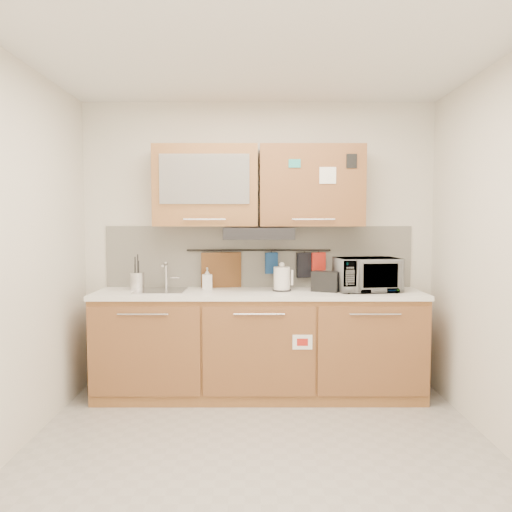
{
  "coord_description": "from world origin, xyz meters",
  "views": [
    {
      "loc": [
        -0.03,
        -3.09,
        1.52
      ],
      "look_at": [
        -0.02,
        1.05,
        1.24
      ],
      "focal_mm": 35.0,
      "sensor_mm": 36.0,
      "label": 1
    }
  ],
  "objects": [
    {
      "name": "pot_holder",
      "position": [
        0.55,
        1.44,
        1.16
      ],
      "size": [
        0.13,
        0.07,
        0.16
      ],
      "primitive_type": "cube",
      "rotation": [
        0.0,
        0.0,
        0.35
      ],
      "color": "red",
      "rests_on": "utensil_rail"
    },
    {
      "name": "kettle",
      "position": [
        0.2,
        1.22,
        1.02
      ],
      "size": [
        0.19,
        0.17,
        0.25
      ],
      "rotation": [
        0.0,
        0.0,
        0.25
      ],
      "color": "white",
      "rests_on": "countertop"
    },
    {
      "name": "backsplash",
      "position": [
        0.0,
        1.49,
        1.2
      ],
      "size": [
        2.8,
        0.02,
        0.56
      ],
      "primitive_type": "cube",
      "color": "silver",
      "rests_on": "countertop"
    },
    {
      "name": "sink",
      "position": [
        -0.85,
        1.21,
        0.92
      ],
      "size": [
        0.42,
        0.4,
        0.26
      ],
      "color": "silver",
      "rests_on": "countertop"
    },
    {
      "name": "utensil_rail",
      "position": [
        0.0,
        1.45,
        1.26
      ],
      "size": [
        1.3,
        0.02,
        0.02
      ],
      "primitive_type": "cylinder",
      "rotation": [
        0.0,
        1.57,
        0.0
      ],
      "color": "black",
      "rests_on": "backsplash"
    },
    {
      "name": "microwave",
      "position": [
        0.93,
        1.19,
        1.06
      ],
      "size": [
        0.57,
        0.42,
        0.29
      ],
      "primitive_type": "imported",
      "rotation": [
        0.0,
        0.0,
        0.14
      ],
      "color": "#999999",
      "rests_on": "countertop"
    },
    {
      "name": "toaster",
      "position": [
        0.58,
        1.18,
        1.01
      ],
      "size": [
        0.26,
        0.22,
        0.17
      ],
      "rotation": [
        0.0,
        0.0,
        -0.42
      ],
      "color": "black",
      "rests_on": "countertop"
    },
    {
      "name": "upper_cabinets",
      "position": [
        -0.0,
        1.32,
        1.83
      ],
      "size": [
        1.82,
        0.37,
        0.7
      ],
      "color": "#AB763C",
      "rests_on": "wall_back"
    },
    {
      "name": "utensil_crock",
      "position": [
        -1.06,
        1.25,
        1.0
      ],
      "size": [
        0.14,
        0.14,
        0.31
      ],
      "rotation": [
        0.0,
        0.0,
        -0.13
      ],
      "color": "silver",
      "rests_on": "countertop"
    },
    {
      "name": "dark_pouch",
      "position": [
        0.42,
        1.44,
        1.13
      ],
      "size": [
        0.15,
        0.09,
        0.23
      ],
      "primitive_type": "cube",
      "rotation": [
        0.0,
        0.0,
        0.37
      ],
      "color": "black",
      "rests_on": "utensil_rail"
    },
    {
      "name": "ceiling",
      "position": [
        0.0,
        0.0,
        2.6
      ],
      "size": [
        3.2,
        3.2,
        0.0
      ],
      "primitive_type": "plane",
      "rotation": [
        3.14,
        0.0,
        0.0
      ],
      "color": "white",
      "rests_on": "wall_back"
    },
    {
      "name": "range_hood",
      "position": [
        0.0,
        1.25,
        1.42
      ],
      "size": [
        0.6,
        0.46,
        0.1
      ],
      "primitive_type": "cube",
      "color": "black",
      "rests_on": "upper_cabinets"
    },
    {
      "name": "floor",
      "position": [
        0.0,
        0.0,
        0.0
      ],
      "size": [
        3.2,
        3.2,
        0.0
      ],
      "primitive_type": "plane",
      "color": "#9E9993",
      "rests_on": "ground"
    },
    {
      "name": "oven_mitt",
      "position": [
        0.12,
        1.44,
        1.14
      ],
      "size": [
        0.12,
        0.06,
        0.19
      ],
      "primitive_type": "cube",
      "rotation": [
        0.0,
        0.0,
        0.32
      ],
      "color": "navy",
      "rests_on": "utensil_rail"
    },
    {
      "name": "soap_bottle",
      "position": [
        -0.46,
        1.32,
        1.02
      ],
      "size": [
        0.09,
        0.1,
        0.19
      ],
      "primitive_type": "imported",
      "rotation": [
        0.0,
        0.0,
        0.09
      ],
      "color": "#999999",
      "rests_on": "countertop"
    },
    {
      "name": "wall_left",
      "position": [
        -1.6,
        0.0,
        1.3
      ],
      "size": [
        0.0,
        3.0,
        3.0
      ],
      "primitive_type": "plane",
      "rotation": [
        1.57,
        0.0,
        1.57
      ],
      "color": "silver",
      "rests_on": "ground"
    },
    {
      "name": "cutting_board",
      "position": [
        -0.34,
        1.44,
        1.02
      ],
      "size": [
        0.36,
        0.1,
        0.45
      ],
      "primitive_type": "cube",
      "rotation": [
        0.0,
        0.0,
        0.19
      ],
      "color": "brown",
      "rests_on": "utensil_rail"
    },
    {
      "name": "countertop",
      "position": [
        0.0,
        1.19,
        0.9
      ],
      "size": [
        2.82,
        0.62,
        0.04
      ],
      "primitive_type": "cube",
      "color": "white",
      "rests_on": "base_cabinet"
    },
    {
      "name": "base_cabinet",
      "position": [
        0.0,
        1.19,
        0.41
      ],
      "size": [
        2.8,
        0.64,
        0.88
      ],
      "color": "#AB763C",
      "rests_on": "floor"
    },
    {
      "name": "wall_back",
      "position": [
        0.0,
        1.5,
        1.3
      ],
      "size": [
        3.2,
        0.0,
        3.2
      ],
      "primitive_type": "plane",
      "rotation": [
        1.57,
        0.0,
        0.0
      ],
      "color": "silver",
      "rests_on": "ground"
    }
  ]
}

